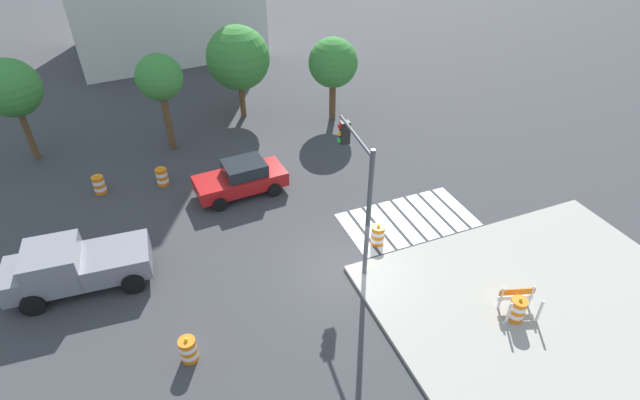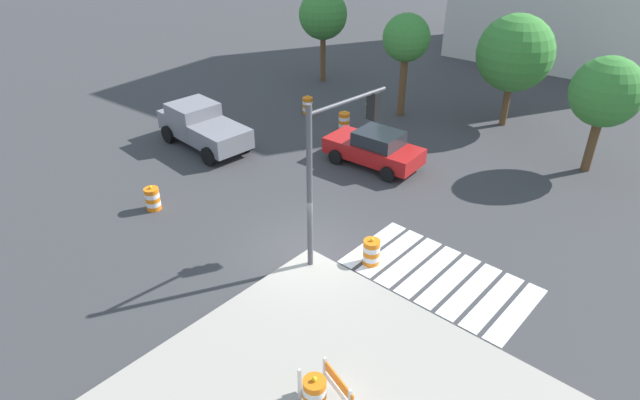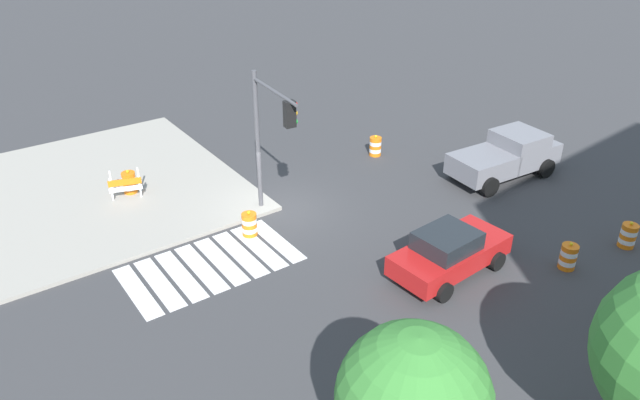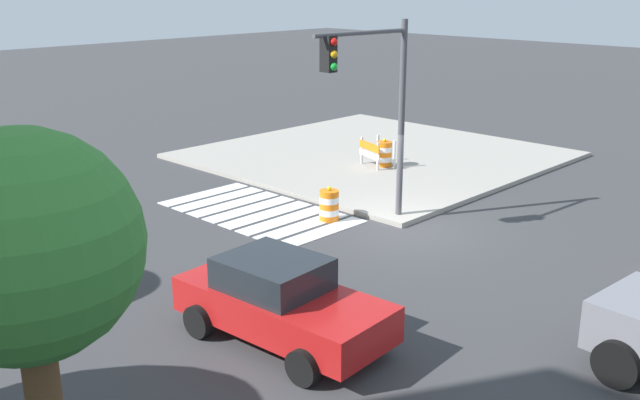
% 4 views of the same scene
% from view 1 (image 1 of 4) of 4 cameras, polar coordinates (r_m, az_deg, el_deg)
% --- Properties ---
extents(ground_plane, '(120.00, 120.00, 0.00)m').
position_cam_1_polar(ground_plane, '(19.53, 2.82, -8.11)').
color(ground_plane, '#38383A').
extents(sidewalk_corner, '(12.00, 12.00, 0.15)m').
position_cam_1_polar(sidewalk_corner, '(19.34, 27.86, -13.80)').
color(sidewalk_corner, '#9E998E').
rests_on(sidewalk_corner, ground).
extents(crosswalk_stripes, '(5.85, 3.20, 0.02)m').
position_cam_1_polar(crosswalk_stripes, '(22.27, 10.29, -2.30)').
color(crosswalk_stripes, silver).
rests_on(crosswalk_stripes, ground).
extents(sports_car, '(4.42, 2.37, 1.63)m').
position_cam_1_polar(sports_car, '(23.54, -9.22, 2.56)').
color(sports_car, red).
rests_on(sports_car, ground).
extents(pickup_truck, '(5.27, 2.63, 1.92)m').
position_cam_1_polar(pickup_truck, '(20.43, -27.13, -6.96)').
color(pickup_truck, slate).
rests_on(pickup_truck, ground).
extents(traffic_barrel_near_corner, '(0.56, 0.56, 1.02)m').
position_cam_1_polar(traffic_barrel_near_corner, '(20.52, 6.80, -4.12)').
color(traffic_barrel_near_corner, orange).
rests_on(traffic_barrel_near_corner, ground).
extents(traffic_barrel_crosswalk_end, '(0.56, 0.56, 1.02)m').
position_cam_1_polar(traffic_barrel_crosswalk_end, '(25.26, -18.08, 2.63)').
color(traffic_barrel_crosswalk_end, orange).
rests_on(traffic_barrel_crosswalk_end, ground).
extents(traffic_barrel_median_near, '(0.56, 0.56, 1.02)m').
position_cam_1_polar(traffic_barrel_median_near, '(25.74, -24.53, 1.65)').
color(traffic_barrel_median_near, orange).
rests_on(traffic_barrel_median_near, ground).
extents(traffic_barrel_median_far, '(0.56, 0.56, 1.02)m').
position_cam_1_polar(traffic_barrel_median_far, '(16.92, -15.21, -16.62)').
color(traffic_barrel_median_far, orange).
rests_on(traffic_barrel_median_far, ground).
extents(traffic_barrel_on_sidewalk, '(0.56, 0.56, 1.02)m').
position_cam_1_polar(traffic_barrel_on_sidewalk, '(18.56, 22.18, -11.82)').
color(traffic_barrel_on_sidewalk, orange).
rests_on(traffic_barrel_on_sidewalk, sidewalk_corner).
extents(construction_barricade, '(1.41, 1.11, 1.00)m').
position_cam_1_polar(construction_barricade, '(18.77, 22.26, -10.70)').
color(construction_barricade, silver).
rests_on(construction_barricade, sidewalk_corner).
extents(traffic_light_pole, '(0.53, 3.28, 5.50)m').
position_cam_1_polar(traffic_light_pole, '(17.72, 4.50, 2.78)').
color(traffic_light_pole, '#4C4C51').
rests_on(traffic_light_pole, sidewalk_corner).
extents(street_tree_streetside_near, '(2.89, 2.89, 5.01)m').
position_cam_1_polar(street_tree_streetside_near, '(29.30, 1.55, 15.78)').
color(street_tree_streetside_near, brown).
rests_on(street_tree_streetside_near, ground).
extents(street_tree_streetside_mid, '(2.90, 2.90, 5.50)m').
position_cam_1_polar(street_tree_streetside_mid, '(28.95, -32.60, 10.98)').
color(street_tree_streetside_mid, brown).
rests_on(street_tree_streetside_mid, ground).
extents(street_tree_streetside_far, '(2.41, 2.41, 5.34)m').
position_cam_1_polar(street_tree_streetside_far, '(26.94, -18.36, 13.39)').
color(street_tree_streetside_far, brown).
rests_on(street_tree_streetside_far, ground).
extents(street_tree_corner_lot, '(3.73, 3.73, 5.59)m').
position_cam_1_polar(street_tree_corner_lot, '(29.94, -9.61, 16.13)').
color(street_tree_corner_lot, brown).
rests_on(street_tree_corner_lot, ground).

